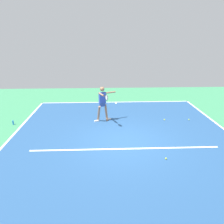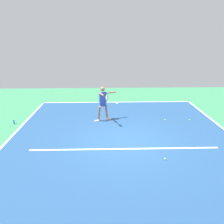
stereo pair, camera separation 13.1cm
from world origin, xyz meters
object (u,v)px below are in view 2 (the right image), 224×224
object	(u,v)px
tennis_ball_centre_court	(165,120)
water_bottle	(14,122)
tennis_ball_near_player	(165,159)
tennis_player	(103,101)
tennis_ball_far_corner	(190,120)

from	to	relation	value
tennis_ball_centre_court	water_bottle	world-z (taller)	water_bottle
tennis_ball_near_player	tennis_player	bearing A→B (deg)	-59.84
water_bottle	tennis_player	bearing A→B (deg)	-175.77
tennis_ball_near_player	tennis_ball_centre_court	size ratio (longest dim) A/B	1.00
tennis_ball_centre_court	tennis_player	bearing A→B (deg)	-1.05
tennis_ball_near_player	water_bottle	world-z (taller)	water_bottle
tennis_player	tennis_ball_centre_court	xyz separation A→B (m)	(-3.27, 0.06, -1.03)
tennis_ball_far_corner	tennis_ball_near_player	bearing A→B (deg)	58.68
tennis_ball_far_corner	tennis_ball_near_player	distance (m)	4.44
tennis_ball_near_player	water_bottle	distance (m)	7.68
tennis_ball_centre_court	tennis_ball_near_player	bearing A→B (deg)	75.33
water_bottle	tennis_ball_near_player	bearing A→B (deg)	152.36
tennis_player	tennis_ball_far_corner	distance (m)	4.69
tennis_ball_far_corner	tennis_ball_near_player	world-z (taller)	same
tennis_ball_far_corner	tennis_ball_centre_court	size ratio (longest dim) A/B	1.00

